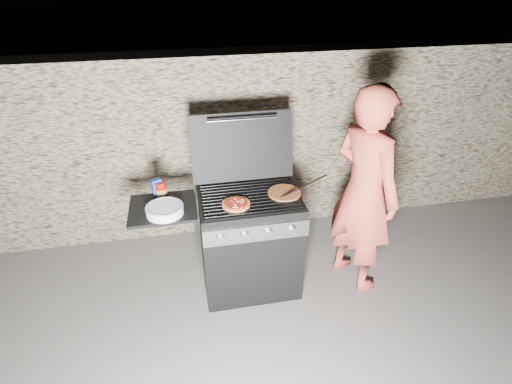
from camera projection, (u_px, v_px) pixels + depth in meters
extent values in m
plane|color=#524F4D|center=(251.00, 283.00, 3.59)|extent=(50.00, 50.00, 0.00)
cube|color=tan|center=(231.00, 144.00, 4.01)|extent=(8.00, 0.35, 1.80)
cylinder|color=#BC702F|center=(284.00, 193.00, 3.16)|extent=(0.27, 0.27, 0.01)
cylinder|color=#750F04|center=(161.00, 189.00, 3.10)|extent=(0.09, 0.09, 0.14)
cube|color=#0F2CA2|center=(157.00, 188.00, 3.10)|extent=(0.08, 0.06, 0.15)
cylinder|color=white|center=(165.00, 210.00, 2.92)|extent=(0.31, 0.31, 0.06)
imported|color=#BC4634|center=(364.00, 192.00, 3.22)|extent=(0.63, 0.76, 1.78)
cylinder|color=black|center=(303.00, 186.00, 3.16)|extent=(0.46, 0.17, 0.10)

